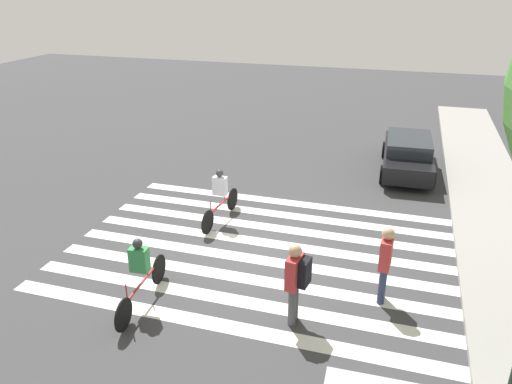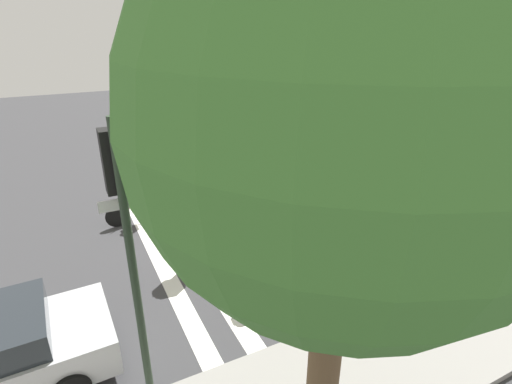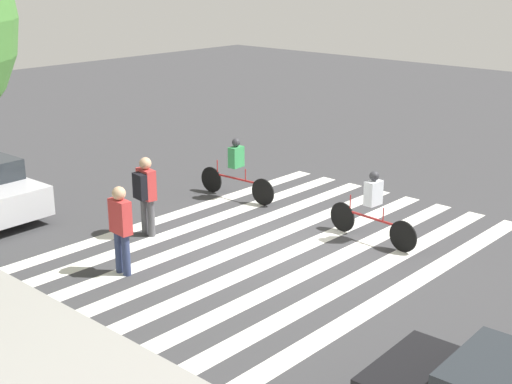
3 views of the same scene
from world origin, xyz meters
TOP-DOWN VIEW (x-y plane):
  - ground_plane at (0.00, 0.00)m, footprint 60.00×60.00m
  - sidewalk_curb at (0.00, 6.25)m, footprint 36.00×2.50m
  - crosswalk_stripes at (0.00, 0.00)m, footprint 6.89×10.00m
  - pedestrian_adult_tall_backpack at (2.64, 1.57)m, footprint 0.54×0.47m
  - pedestrian_child_with_backpack at (1.33, 3.26)m, footprint 0.53×0.27m
  - cyclist_far_lane at (-1.37, -1.63)m, footprint 2.41×0.42m
  - cyclist_mid_street at (3.03, -1.81)m, footprint 2.50×0.41m

SIDE VIEW (x-z plane):
  - ground_plane at x=0.00m, z-range 0.00..0.00m
  - crosswalk_stripes at x=0.00m, z-range 0.00..0.01m
  - sidewalk_curb at x=0.00m, z-range 0.00..0.14m
  - cyclist_far_lane at x=-1.37m, z-range 0.05..1.69m
  - cyclist_mid_street at x=3.03m, z-range 0.05..1.70m
  - pedestrian_child_with_backpack at x=1.33m, z-range 0.12..1.96m
  - pedestrian_adult_tall_backpack at x=2.64m, z-range 0.16..2.01m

